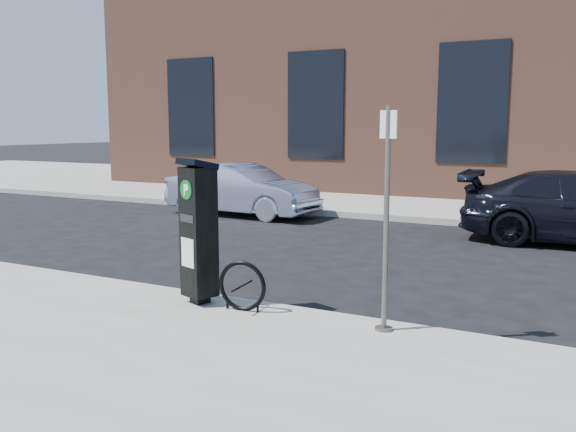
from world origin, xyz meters
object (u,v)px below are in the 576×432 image
Objects in this scene: sign_pole at (386,222)px; car_silver at (242,190)px; parking_kiosk at (199,230)px; bike_rack at (242,286)px.

sign_pole reaches higher than car_silver.
car_silver is at bearing 150.61° from sign_pole.
parking_kiosk is 8.51m from car_silver.
car_silver is (-6.36, 7.45, -0.66)m from sign_pole.
parking_kiosk is 0.75× the size of sign_pole.
parking_kiosk is at bearing -148.92° from car_silver.
parking_kiosk is at bearing -158.44° from sign_pole.
parking_kiosk reaches higher than car_silver.
bike_rack is (0.65, -0.04, -0.63)m from parking_kiosk.
car_silver is at bearing 116.25° from bike_rack.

